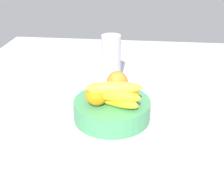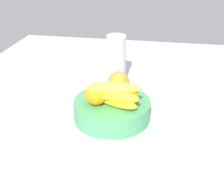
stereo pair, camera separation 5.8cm
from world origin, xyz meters
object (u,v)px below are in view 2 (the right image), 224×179
(orange_center, at_px, (127,94))
(orange_front_right, at_px, (96,94))
(banana_bunch, at_px, (113,94))
(thermos_tumbler, at_px, (116,58))
(orange_front_left, at_px, (119,82))
(fruit_bowl, at_px, (112,109))

(orange_center, bearing_deg, orange_front_right, -79.46)
(banana_bunch, bearing_deg, thermos_tumbler, -172.23)
(orange_front_left, xyz_separation_m, thermos_tumbler, (-0.23, -0.05, -0.00))
(orange_center, distance_m, thermos_tumbler, 0.33)
(orange_front_left, xyz_separation_m, orange_center, (0.08, 0.04, 0.00))
(orange_front_left, bearing_deg, fruit_bowl, -8.19)
(orange_front_right, height_order, orange_center, same)
(fruit_bowl, xyz_separation_m, orange_front_left, (-0.07, 0.01, 0.07))
(orange_front_right, height_order, thermos_tumbler, thermos_tumbler)
(banana_bunch, bearing_deg, orange_center, 116.16)
(orange_front_left, bearing_deg, banana_bunch, -0.69)
(orange_center, relative_size, thermos_tumbler, 0.37)
(orange_front_left, xyz_separation_m, banana_bunch, (0.10, -0.00, 0.01))
(fruit_bowl, xyz_separation_m, orange_front_right, (0.03, -0.04, 0.07))
(orange_front_right, xyz_separation_m, banana_bunch, (0.00, 0.05, 0.01))
(orange_front_left, height_order, banana_bunch, banana_bunch)
(banana_bunch, relative_size, thermos_tumbler, 0.92)
(thermos_tumbler, bearing_deg, orange_center, 15.47)
(orange_front_right, xyz_separation_m, thermos_tumbler, (-0.33, 0.01, -0.00))
(orange_front_left, relative_size, orange_front_right, 1.00)
(fruit_bowl, distance_m, orange_center, 0.09)
(orange_front_right, bearing_deg, orange_front_left, 151.86)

